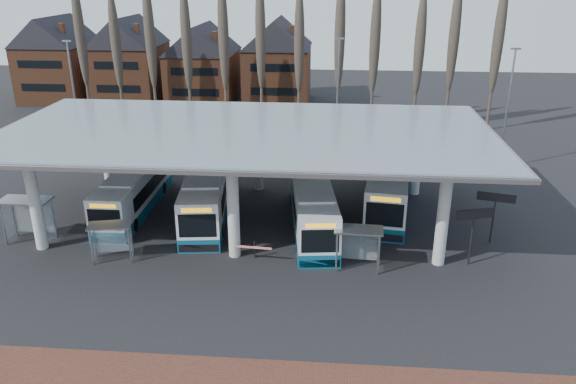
# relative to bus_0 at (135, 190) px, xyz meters

# --- Properties ---
(ground) EXTENTS (140.00, 140.00, 0.00)m
(ground) POSITION_rel_bus_0_xyz_m (8.22, -8.82, -1.45)
(ground) COLOR black
(ground) RESTS_ON ground
(station_canopy) EXTENTS (32.00, 16.00, 6.34)m
(station_canopy) POSITION_rel_bus_0_xyz_m (8.22, -0.82, 4.24)
(station_canopy) COLOR beige
(station_canopy) RESTS_ON ground
(poplar_row) EXTENTS (45.10, 1.10, 14.50)m
(poplar_row) POSITION_rel_bus_0_xyz_m (8.22, 24.18, 7.33)
(poplar_row) COLOR #473D33
(poplar_row) RESTS_ON ground
(townhouse_row) EXTENTS (36.80, 10.30, 12.25)m
(townhouse_row) POSITION_rel_bus_0_xyz_m (-7.53, 35.18, 4.49)
(townhouse_row) COLOR brown
(townhouse_row) RESTS_ON ground
(lamp_post_a) EXTENTS (0.80, 0.16, 10.17)m
(lamp_post_a) POSITION_rel_bus_0_xyz_m (-9.78, 13.18, 3.89)
(lamp_post_a) COLOR slate
(lamp_post_a) RESTS_ON ground
(lamp_post_b) EXTENTS (0.80, 0.16, 10.17)m
(lamp_post_b) POSITION_rel_bus_0_xyz_m (14.22, 17.18, 3.89)
(lamp_post_b) COLOR slate
(lamp_post_b) RESTS_ON ground
(lamp_post_c) EXTENTS (0.80, 0.16, 10.17)m
(lamp_post_c) POSITION_rel_bus_0_xyz_m (28.22, 11.18, 3.89)
(lamp_post_c) COLOR slate
(lamp_post_c) RESTS_ON ground
(bus_0) EXTENTS (2.44, 11.05, 3.07)m
(bus_0) POSITION_rel_bus_0_xyz_m (0.00, 0.00, 0.00)
(bus_0) COLOR white
(bus_0) RESTS_ON ground
(bus_1) EXTENTS (3.99, 12.24, 3.34)m
(bus_1) POSITION_rel_bus_0_xyz_m (5.29, -0.24, 0.13)
(bus_1) COLOR white
(bus_1) RESTS_ON ground
(bus_2) EXTENTS (3.82, 11.71, 3.19)m
(bus_2) POSITION_rel_bus_0_xyz_m (12.63, -1.78, 0.06)
(bus_2) COLOR white
(bus_2) RESTS_ON ground
(bus_3) EXTENTS (4.17, 12.61, 3.44)m
(bus_3) POSITION_rel_bus_0_xyz_m (17.98, 2.32, 0.18)
(bus_3) COLOR white
(bus_3) RESTS_ON ground
(shelter_0) EXTENTS (3.07, 1.53, 2.85)m
(shelter_0) POSITION_rel_bus_0_xyz_m (-4.90, -5.33, 0.63)
(shelter_0) COLOR gray
(shelter_0) RESTS_ON ground
(shelter_1) EXTENTS (2.68, 1.74, 2.30)m
(shelter_1) POSITION_rel_bus_0_xyz_m (1.13, -7.32, 0.23)
(shelter_1) COLOR gray
(shelter_1) RESTS_ON ground
(shelter_2) EXTENTS (2.77, 1.49, 2.51)m
(shelter_2) POSITION_rel_bus_0_xyz_m (15.48, -7.17, 0.38)
(shelter_2) COLOR gray
(shelter_2) RESTS_ON ground
(info_sign_0) EXTENTS (2.27, 0.86, 3.49)m
(info_sign_0) POSITION_rel_bus_0_xyz_m (21.95, -6.28, 1.49)
(info_sign_0) COLOR black
(info_sign_0) RESTS_ON ground
(info_sign_1) EXTENTS (2.22, 0.64, 3.36)m
(info_sign_1) POSITION_rel_bus_0_xyz_m (23.92, -3.29, 1.37)
(info_sign_1) COLOR black
(info_sign_1) RESTS_ON ground
(barrier) EXTENTS (2.20, 0.68, 1.10)m
(barrier) POSITION_rel_bus_0_xyz_m (9.44, -6.91, -0.59)
(barrier) COLOR black
(barrier) RESTS_ON ground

